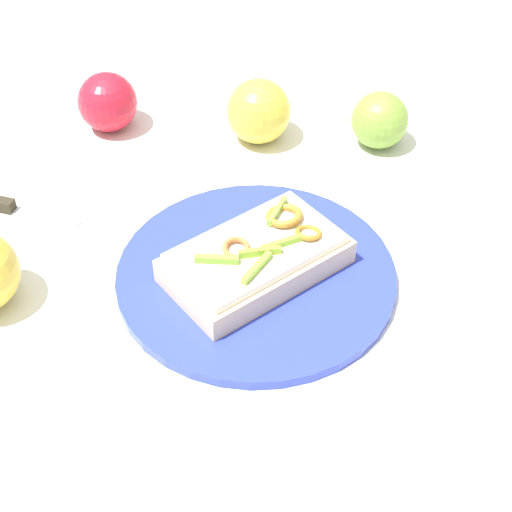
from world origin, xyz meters
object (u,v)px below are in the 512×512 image
object	(u,v)px
apple_2	(259,111)
apple_3	(107,102)
knife	(10,207)
plate	(256,275)
sandwich	(257,257)
apple_1	(380,120)

from	to	relation	value
apple_2	apple_3	bearing A→B (deg)	-73.03
knife	apple_3	bearing A→B (deg)	79.11
plate	sandwich	distance (m)	0.02
plate	sandwich	world-z (taller)	sandwich
plate	apple_2	size ratio (longest dim) A/B	3.55
plate	apple_3	size ratio (longest dim) A/B	3.81
sandwich	apple_1	distance (m)	0.28
plate	sandwich	size ratio (longest dim) A/B	1.39
knife	apple_1	bearing A→B (deg)	34.07
apple_2	apple_3	xyz separation A→B (m)	(0.05, -0.18, -0.00)
apple_3	knife	bearing A→B (deg)	-3.19
sandwich	knife	size ratio (longest dim) A/B	1.61
sandwich	apple_1	world-z (taller)	apple_1
apple_2	apple_3	distance (m)	0.19
knife	sandwich	bearing A→B (deg)	-4.39
apple_3	apple_1	bearing A→B (deg)	108.24
apple_1	apple_3	bearing A→B (deg)	-71.76
apple_2	apple_3	world-z (taller)	apple_2
apple_1	apple_3	size ratio (longest dim) A/B	0.94
plate	knife	distance (m)	0.29
sandwich	apple_1	size ratio (longest dim) A/B	2.92
plate	apple_3	bearing A→B (deg)	-121.57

